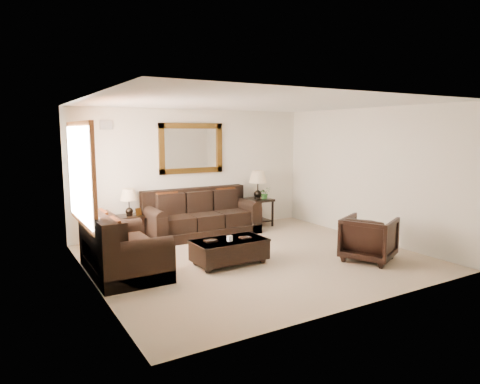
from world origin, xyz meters
TOP-DOWN VIEW (x-y plane):
  - room at (0.00, 0.00)m, footprint 5.51×5.01m
  - window at (-2.70, 0.90)m, footprint 0.07×1.96m
  - mirror at (-0.09, 2.47)m, footprint 1.50×0.06m
  - air_vent at (-1.90, 2.48)m, footprint 0.25×0.02m
  - sofa at (-0.09, 2.03)m, footprint 2.40×1.04m
  - loveseat at (-2.27, 0.35)m, footprint 1.04×1.75m
  - end_table_left at (-1.58, 2.21)m, footprint 0.49×0.49m
  - end_table_right at (1.46, 2.16)m, footprint 0.59×0.59m
  - coffee_table at (-0.56, -0.11)m, footprint 1.25×0.69m
  - armchair at (1.62, -1.14)m, footprint 1.05×1.07m
  - potted_plant at (1.59, 2.06)m, footprint 0.26×0.28m

SIDE VIEW (x-z plane):
  - coffee_table at x=-0.56m, z-range 0.00..0.53m
  - sofa at x=-0.09m, z-range -0.14..0.85m
  - loveseat at x=-2.27m, z-range -0.13..0.85m
  - armchair at x=1.62m, z-range 0.00..0.85m
  - end_table_left at x=-1.58m, z-range 0.17..1.25m
  - potted_plant at x=1.59m, z-range 0.65..0.86m
  - end_table_right at x=1.46m, z-range 0.20..1.51m
  - room at x=0.00m, z-range 0.00..2.71m
  - window at x=-2.70m, z-range 0.72..2.38m
  - mirror at x=-0.09m, z-range 1.30..2.40m
  - air_vent at x=-1.90m, z-range 2.26..2.44m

